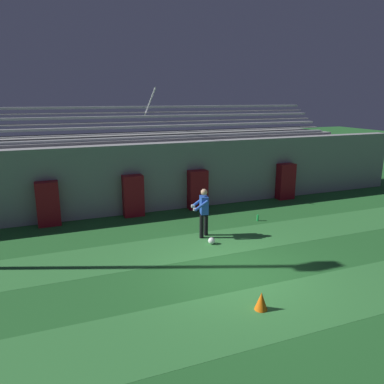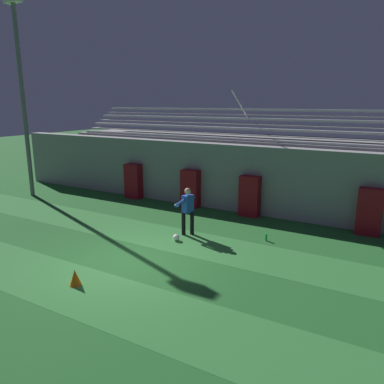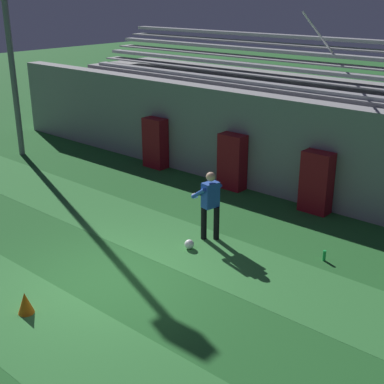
% 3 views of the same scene
% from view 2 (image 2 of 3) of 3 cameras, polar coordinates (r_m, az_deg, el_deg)
% --- Properties ---
extents(ground_plane, '(80.00, 80.00, 0.00)m').
position_cam_2_polar(ground_plane, '(11.20, -9.59, -10.41)').
color(ground_plane, '#236028').
extents(turf_stripe_mid, '(28.00, 2.05, 0.01)m').
position_cam_2_polar(turf_stripe_mid, '(9.96, -16.73, -13.99)').
color(turf_stripe_mid, '#337A38').
rests_on(turf_stripe_mid, ground).
extents(turf_stripe_far, '(28.00, 2.05, 0.01)m').
position_cam_2_polar(turf_stripe_far, '(12.83, -3.36, -7.05)').
color(turf_stripe_far, '#337A38').
rests_on(turf_stripe_far, ground).
extents(back_wall, '(24.00, 0.60, 2.80)m').
position_cam_2_polar(back_wall, '(16.09, 4.99, 2.35)').
color(back_wall, gray).
rests_on(back_wall, ground).
extents(padding_pillar_gate_left, '(0.80, 0.44, 1.65)m').
position_cam_2_polar(padding_pillar_gate_left, '(16.35, -0.24, 0.53)').
color(padding_pillar_gate_left, maroon).
rests_on(padding_pillar_gate_left, ground).
extents(padding_pillar_gate_right, '(0.80, 0.44, 1.65)m').
position_cam_2_polar(padding_pillar_gate_right, '(15.20, 8.77, -0.64)').
color(padding_pillar_gate_right, maroon).
rests_on(padding_pillar_gate_right, ground).
extents(padding_pillar_far_left, '(0.80, 0.44, 1.65)m').
position_cam_2_polar(padding_pillar_far_left, '(18.11, -8.92, 1.64)').
color(padding_pillar_far_left, maroon).
rests_on(padding_pillar_far_left, ground).
extents(padding_pillar_far_right, '(0.80, 0.44, 1.65)m').
position_cam_2_polar(padding_pillar_far_right, '(14.30, 25.43, -2.74)').
color(padding_pillar_far_right, maroon).
rests_on(padding_pillar_far_right, ground).
extents(bleacher_stand, '(18.00, 3.35, 5.03)m').
position_cam_2_polar(bleacher_stand, '(17.87, 7.70, 3.73)').
color(bleacher_stand, gray).
rests_on(bleacher_stand, ground).
extents(floodlight_pole, '(0.90, 0.36, 9.22)m').
position_cam_2_polar(floodlight_pole, '(19.72, -24.68, 15.89)').
color(floodlight_pole, slate).
rests_on(floodlight_pole, ground).
extents(goalkeeper, '(0.64, 0.65, 1.67)m').
position_cam_2_polar(goalkeeper, '(12.89, -0.71, -2.48)').
color(goalkeeper, black).
rests_on(goalkeeper, ground).
extents(soccer_ball, '(0.22, 0.22, 0.22)m').
position_cam_2_polar(soccer_ball, '(12.58, -2.43, -6.95)').
color(soccer_ball, white).
rests_on(soccer_ball, ground).
extents(traffic_cone, '(0.30, 0.30, 0.42)m').
position_cam_2_polar(traffic_cone, '(10.10, -17.39, -12.33)').
color(traffic_cone, orange).
rests_on(traffic_cone, ground).
extents(water_bottle, '(0.07, 0.07, 0.24)m').
position_cam_2_polar(water_bottle, '(12.80, 11.23, -6.79)').
color(water_bottle, green).
rests_on(water_bottle, ground).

